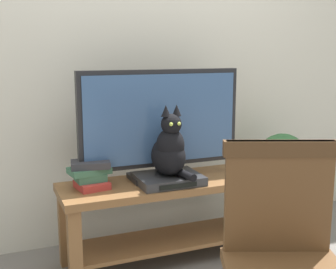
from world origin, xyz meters
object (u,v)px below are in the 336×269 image
object	(u,v)px
tv	(161,122)
potted_plant	(282,174)
media_box	(168,179)
wooden_chair	(284,251)
cat	(170,150)
book_stack	(91,174)
tv_stand	(165,206)

from	to	relation	value
tv	potted_plant	world-z (taller)	tv
media_box	potted_plant	size ratio (longest dim) A/B	0.52
tv	wooden_chair	size ratio (longest dim) A/B	1.05
potted_plant	tv	bearing A→B (deg)	-179.62
potted_plant	media_box	bearing A→B (deg)	-172.55
tv	cat	size ratio (longest dim) A/B	2.38
media_box	book_stack	world-z (taller)	book_stack
cat	potted_plant	bearing A→B (deg)	8.41
media_box	potted_plant	bearing A→B (deg)	7.45
wooden_chair	potted_plant	xyz separation A→B (m)	(0.89, 1.21, -0.13)
media_box	wooden_chair	size ratio (longest dim) A/B	0.40
tv	cat	bearing A→B (deg)	-88.11
media_box	potted_plant	xyz separation A→B (m)	(0.90, 0.12, -0.10)
wooden_chair	media_box	bearing A→B (deg)	90.19
cat	potted_plant	xyz separation A→B (m)	(0.89, 0.13, -0.28)
tv_stand	wooden_chair	distance (m)	1.16
cat	wooden_chair	size ratio (longest dim) A/B	0.44
potted_plant	tv_stand	bearing A→B (deg)	-175.60
tv_stand	cat	size ratio (longest dim) A/B	3.00
tv_stand	tv	world-z (taller)	tv
cat	tv	bearing A→B (deg)	91.89
media_box	cat	distance (m)	0.18
book_stack	wooden_chair	bearing A→B (deg)	-69.27
tv	potted_plant	bearing A→B (deg)	0.38
tv	media_box	bearing A→B (deg)	-88.47
cat	wooden_chair	world-z (taller)	cat
wooden_chair	book_stack	world-z (taller)	wooden_chair
tv	book_stack	xyz separation A→B (m)	(-0.44, -0.03, -0.27)
media_box	cat	bearing A→B (deg)	-85.44
wooden_chair	potted_plant	bearing A→B (deg)	53.70
cat	book_stack	world-z (taller)	cat
media_box	potted_plant	world-z (taller)	potted_plant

